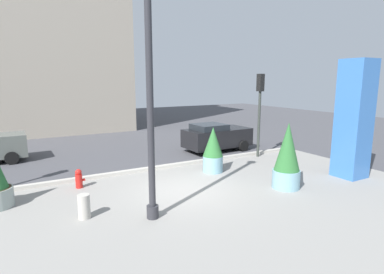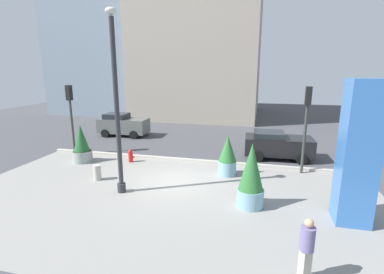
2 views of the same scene
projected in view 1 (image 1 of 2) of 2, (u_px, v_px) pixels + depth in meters
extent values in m
plane|color=#47474C|center=(146.00, 166.00, 15.23)|extent=(60.00, 60.00, 0.00)
cube|color=gray|center=(213.00, 209.00, 10.09)|extent=(18.00, 10.00, 0.02)
cube|color=#B7B2A8|center=(153.00, 168.00, 14.46)|extent=(18.00, 0.24, 0.16)
cylinder|color=#2D2D33|center=(153.00, 212.00, 9.40)|extent=(0.36, 0.36, 0.40)
cylinder|color=#2D2D33|center=(150.00, 98.00, 8.79)|extent=(0.20, 0.20, 7.20)
cube|color=#3870BC|center=(354.00, 120.00, 13.06)|extent=(1.12, 1.12, 4.96)
cylinder|color=#7AA8B7|center=(213.00, 164.00, 14.11)|extent=(0.90, 0.90, 0.74)
cylinder|color=#382819|center=(213.00, 156.00, 14.05)|extent=(0.83, 0.83, 0.04)
cone|color=#2D6B33|center=(213.00, 142.00, 13.92)|extent=(0.90, 0.90, 1.32)
cylinder|color=#7AA8B7|center=(286.00, 179.00, 12.01)|extent=(1.05, 1.05, 0.72)
cylinder|color=#382819|center=(286.00, 170.00, 11.95)|extent=(0.96, 0.96, 0.04)
cone|color=#2D6B33|center=(288.00, 146.00, 11.78)|extent=(0.96, 0.96, 1.84)
cylinder|color=red|center=(79.00, 181.00, 12.03)|extent=(0.26, 0.26, 0.55)
sphere|color=red|center=(78.00, 172.00, 11.96)|extent=(0.24, 0.24, 0.24)
cylinder|color=red|center=(84.00, 180.00, 12.10)|extent=(0.12, 0.10, 0.10)
cylinder|color=#B2ADA3|center=(84.00, 207.00, 9.35)|extent=(0.36, 0.36, 0.75)
cylinder|color=#333833|center=(259.00, 125.00, 16.67)|extent=(0.14, 0.14, 3.52)
cube|color=black|center=(260.00, 83.00, 16.28)|extent=(0.28, 0.32, 0.90)
sphere|color=green|center=(258.00, 88.00, 16.47)|extent=(0.18, 0.18, 0.18)
cube|color=black|center=(217.00, 137.00, 18.33)|extent=(3.97, 2.02, 1.03)
cube|color=#1E2328|center=(209.00, 127.00, 17.91)|extent=(1.82, 1.71, 0.32)
cylinder|color=black|center=(224.00, 141.00, 19.82)|extent=(0.65, 0.25, 0.64)
cylinder|color=black|center=(243.00, 146.00, 18.26)|extent=(0.65, 0.25, 0.64)
cylinder|color=black|center=(191.00, 145.00, 18.57)|extent=(0.65, 0.25, 0.64)
cylinder|color=black|center=(209.00, 151.00, 17.01)|extent=(0.65, 0.25, 0.64)
cylinder|color=black|center=(11.00, 151.00, 16.85)|extent=(0.65, 0.24, 0.64)
cylinder|color=black|center=(12.00, 158.00, 15.39)|extent=(0.65, 0.24, 0.64)
cube|color=#9E9384|center=(32.00, 3.00, 26.50)|extent=(13.01, 13.64, 21.12)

